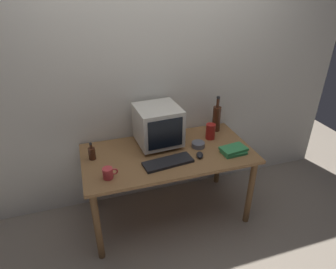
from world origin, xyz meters
TOP-DOWN VIEW (x-y plane):
  - ground_plane at (0.00, 0.00)m, footprint 6.00×6.00m
  - back_wall at (0.00, 0.44)m, footprint 4.00×0.08m
  - desk at (0.00, 0.00)m, footprint 1.50×0.77m
  - crt_monitor at (-0.04, 0.17)m, footprint 0.41×0.41m
  - keyboard at (-0.05, -0.17)m, footprint 0.43×0.20m
  - computer_mouse at (0.24, -0.15)m, footprint 0.09×0.12m
  - bottle_tall at (0.59, 0.26)m, footprint 0.08×0.08m
  - bottle_short at (-0.65, 0.09)m, footprint 0.06×0.06m
  - book_stack at (0.55, -0.18)m, footprint 0.24×0.17m
  - mug at (-0.55, -0.22)m, footprint 0.12×0.08m
  - cd_spindle at (0.29, 0.01)m, footprint 0.12×0.12m
  - metal_canister at (0.46, 0.12)m, footprint 0.09×0.09m

SIDE VIEW (x-z plane):
  - ground_plane at x=0.00m, z-range 0.00..0.00m
  - desk at x=0.00m, z-range 0.27..0.99m
  - keyboard at x=-0.05m, z-range 0.72..0.75m
  - computer_mouse at x=0.24m, z-range 0.72..0.76m
  - cd_spindle at x=0.29m, z-range 0.72..0.77m
  - book_stack at x=0.55m, z-range 0.72..0.77m
  - mug at x=-0.55m, z-range 0.72..0.81m
  - bottle_short at x=-0.65m, z-range 0.70..0.86m
  - metal_canister at x=0.46m, z-range 0.72..0.87m
  - bottle_tall at x=0.59m, z-range 0.68..1.05m
  - crt_monitor at x=-0.04m, z-range 0.73..1.10m
  - back_wall at x=0.00m, z-range 0.00..2.50m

